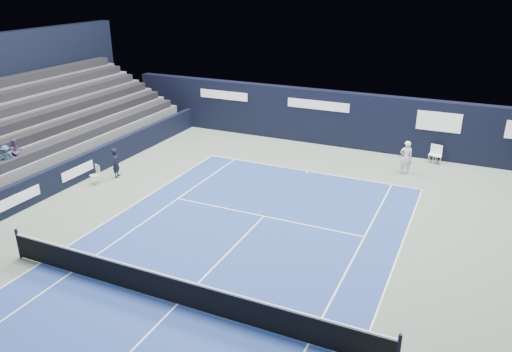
{
  "coord_description": "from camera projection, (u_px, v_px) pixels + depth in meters",
  "views": [
    {
      "loc": [
        7.26,
        -10.22,
        9.13
      ],
      "look_at": [
        -0.78,
        7.32,
        1.3
      ],
      "focal_mm": 35.0,
      "sensor_mm": 36.0,
      "label": 1
    }
  ],
  "objects": [
    {
      "name": "court_markings",
      "position": [
        177.0,
        304.0,
        14.84
      ],
      "size": [
        11.03,
        23.83,
        0.0
      ],
      "color": "white",
      "rests_on": "court_surface"
    },
    {
      "name": "line_judge",
      "position": [
        116.0,
        163.0,
        23.93
      ],
      "size": [
        0.5,
        0.61,
        1.44
      ],
      "primitive_type": "imported",
      "rotation": [
        0.0,
        0.0,
        1.91
      ],
      "color": "black",
      "rests_on": "ground"
    },
    {
      "name": "folding_chair_back_a",
      "position": [
        434.0,
        152.0,
        25.87
      ],
      "size": [
        0.48,
        0.47,
        0.96
      ],
      "rotation": [
        0.0,
        0.0,
        -0.16
      ],
      "color": "white",
      "rests_on": "ground"
    },
    {
      "name": "line_judge_chair",
      "position": [
        96.0,
        173.0,
        23.24
      ],
      "size": [
        0.52,
        0.51,
        0.91
      ],
      "rotation": [
        0.0,
        0.0,
        -0.38
      ],
      "color": "silver",
      "rests_on": "ground"
    },
    {
      "name": "side_barrier_left",
      "position": [
        75.0,
        171.0,
        23.32
      ],
      "size": [
        0.33,
        22.0,
        1.2
      ],
      "color": "black",
      "rests_on": "ground"
    },
    {
      "name": "tennis_net",
      "position": [
        176.0,
        290.0,
        14.65
      ],
      "size": [
        12.9,
        0.1,
        1.1
      ],
      "color": "black",
      "rests_on": "ground"
    },
    {
      "name": "folding_chair_back_b",
      "position": [
        438.0,
        153.0,
        25.74
      ],
      "size": [
        0.45,
        0.43,
        0.95
      ],
      "rotation": [
        0.0,
        0.0,
        0.07
      ],
      "color": "white",
      "rests_on": "ground"
    },
    {
      "name": "tennis_player",
      "position": [
        406.0,
        157.0,
        24.32
      ],
      "size": [
        0.72,
        0.92,
        1.67
      ],
      "color": "white",
      "rests_on": "ground"
    },
    {
      "name": "court_surface",
      "position": [
        177.0,
        304.0,
        14.84
      ],
      "size": [
        10.97,
        23.77,
        0.01
      ],
      "primitive_type": "cube",
      "color": "navy",
      "rests_on": "ground"
    },
    {
      "name": "ground",
      "position": [
        211.0,
        271.0,
        16.53
      ],
      "size": [
        48.0,
        48.0,
        0.0
      ],
      "primitive_type": "plane",
      "color": "#5B6C5F",
      "rests_on": "ground"
    },
    {
      "name": "back_sponsor_wall",
      "position": [
        336.0,
        119.0,
        28.16
      ],
      "size": [
        26.0,
        0.63,
        3.1
      ],
      "color": "black",
      "rests_on": "ground"
    },
    {
      "name": "spectator_stand",
      "position": [
        28.0,
        128.0,
        25.11
      ],
      "size": [
        6.0,
        18.0,
        6.4
      ],
      "color": "#515154",
      "rests_on": "ground"
    }
  ]
}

